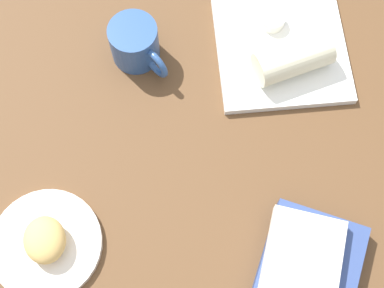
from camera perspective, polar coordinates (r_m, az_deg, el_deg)
dining_table at (r=105.16cm, az=1.41°, el=3.54°), size 110.00×90.00×4.00cm
round_plate at (r=98.17cm, az=-14.87°, el=-10.04°), size 19.07×19.07×1.40cm
scone_pastry at (r=95.23cm, az=-15.04°, el=-9.63°), size 9.96×9.27×4.60cm
square_plate at (r=109.28cm, az=9.32°, el=9.70°), size 28.30×28.30×1.60cm
sauce_cup at (r=110.07cm, az=8.43°, el=12.65°), size 4.73×4.73×2.25cm
breakfast_wrap at (r=103.96cm, az=10.54°, el=8.74°), size 11.80×15.72×6.51cm
book_stack at (r=94.06cm, az=11.74°, el=-13.09°), size 24.91×21.02×6.12cm
coffee_mug at (r=104.90cm, az=-5.85°, el=10.37°), size 11.40×11.65×8.57cm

